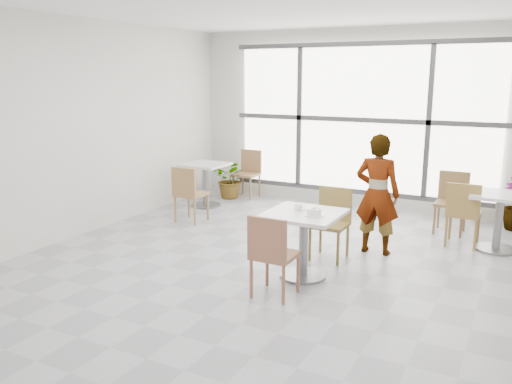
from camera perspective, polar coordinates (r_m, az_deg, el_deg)
The scene contains 17 objects.
floor at distance 6.16m, azimuth 1.32°, elevation -8.58°, with size 7.00×7.00×0.00m, color #9E9EA5.
wall_back at distance 9.04m, azimuth 11.43°, elevation 7.74°, with size 6.00×6.00×0.00m, color silver.
wall_left at distance 7.61m, azimuth -19.41°, elevation 6.41°, with size 7.00×7.00×0.00m, color silver.
window at distance 8.98m, azimuth 11.31°, elevation 7.71°, with size 4.60×0.07×2.52m.
main_table at distance 5.84m, azimuth 5.20°, elevation -4.38°, with size 0.80×0.80×0.75m.
chair_near at distance 5.29m, azimuth 1.70°, elevation -6.42°, with size 0.42×0.42×0.87m.
chair_far at distance 6.55m, azimuth 8.25°, elevation -2.81°, with size 0.42×0.42×0.87m.
oatmeal_bowl at distance 5.64m, azimuth 6.31°, elevation -2.16°, with size 0.21×0.21×0.09m.
coffee_cup at distance 5.87m, azimuth 4.61°, elevation -1.69°, with size 0.16×0.13×0.07m.
person at distance 6.74m, azimuth 13.05°, elevation -0.25°, with size 0.56×0.37×1.53m, color black.
bg_table_left at distance 9.06m, azimuth -5.52°, elevation 1.46°, with size 0.70×0.70×0.75m.
bg_table_right at distance 7.41m, azimuth 24.92°, elevation -2.16°, with size 0.70×0.70×0.75m.
bg_chair_left_near at distance 8.07m, azimuth -7.40°, elevation 0.13°, with size 0.42×0.42×0.87m.
bg_chair_left_far at distance 9.75m, azimuth -0.82°, elevation 2.39°, with size 0.42×0.42×0.87m.
bg_chair_right_near at distance 7.37m, azimuth 21.61°, elevation -1.83°, with size 0.42×0.42×0.87m.
bg_chair_right_far at distance 8.05m, azimuth 20.52°, elevation -0.60°, with size 0.42×0.42×0.87m.
plant_left at distance 9.65m, azimuth -2.71°, elevation 1.42°, with size 0.65×0.56×0.72m, color #618B48.
Camera 1 is at (2.56, -5.14, 2.22)m, focal length 36.80 mm.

